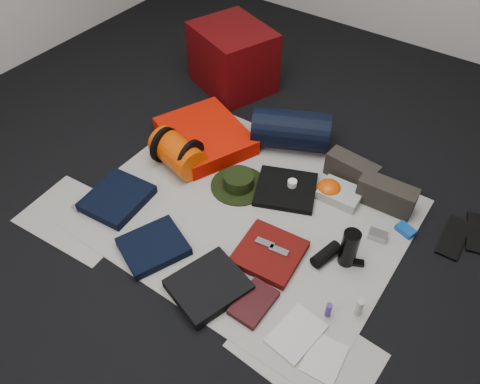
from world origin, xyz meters
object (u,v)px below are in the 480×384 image
Objects in this scene: sleeping_pad at (205,136)px; navy_duffel at (291,130)px; stuff_sack at (177,153)px; water_bottle at (349,248)px; compact_camera at (378,235)px; red_cabinet at (233,58)px; paperback_book at (254,303)px.

sleeping_pad is 1.19× the size of navy_duffel.
stuff_sack is 0.69m from navy_duffel.
water_bottle is (1.11, -0.06, 0.01)m from stuff_sack.
compact_camera is (1.18, 0.16, -0.08)m from stuff_sack.
red_cabinet is 5.61× the size of compact_camera.
red_cabinet is 0.76m from navy_duffel.
navy_duffel is at bearing 113.29° from paperback_book.
navy_duffel reaches higher than sleeping_pad.
paperback_book is (-0.30, -0.68, -0.00)m from compact_camera.
water_bottle is at bearing 63.67° from paperback_book.
paperback_book is at bearing -41.28° from sleeping_pad.
stuff_sack is (0.24, -0.88, -0.11)m from red_cabinet.
sleeping_pad is 2.62× the size of water_bottle.
compact_camera is 0.74m from paperback_book.
water_bottle is 2.27× the size of compact_camera.
navy_duffel is 2.07× the size of paperback_book.
navy_duffel reaches higher than paperback_book.
paperback_book is (1.11, -1.39, -0.19)m from red_cabinet.
navy_duffel is (0.68, -0.35, -0.09)m from red_cabinet.
water_bottle reaches higher than paperback_book.
water_bottle is (1.35, -0.94, -0.10)m from red_cabinet.
water_bottle is 0.25m from compact_camera.
stuff_sack is at bearing -154.48° from navy_duffel.
sleeping_pad is at bearing 90.33° from stuff_sack.
compact_camera is at bearing 73.52° from water_bottle.
paperback_book is at bearing -30.26° from red_cabinet.
navy_duffel is (0.44, 0.53, 0.02)m from stuff_sack.
stuff_sack is (0.00, -0.26, 0.05)m from sleeping_pad.
water_bottle reaches higher than sleeping_pad.
navy_duffel reaches higher than water_bottle.
sleeping_pad is 1.17m from paperback_book.
water_bottle is 0.52m from paperback_book.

